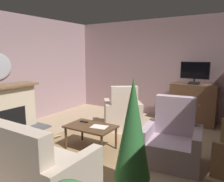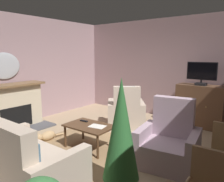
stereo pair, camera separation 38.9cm
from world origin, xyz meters
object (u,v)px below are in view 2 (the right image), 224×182
fireplace (13,108)px  wall_mirror_oval (4,66)px  sofa_floral (24,164)px  tv_cabinet (200,107)px  coffee_table (89,128)px  television (202,73)px  tv_remote (84,121)px  armchair_in_far_corner (169,144)px  cat (46,136)px  armchair_angled_to_table (126,114)px  potted_plant_small_fern_corner (121,133)px  folded_newspaper (97,126)px

fireplace → wall_mirror_oval: size_ratio=2.02×
fireplace → sofa_floral: size_ratio=0.99×
tv_cabinet → sofa_floral: (-1.17, -4.09, -0.18)m
fireplace → coffee_table: bearing=7.8°
television → tv_remote: (-1.54, -2.50, -0.88)m
armchair_in_far_corner → cat: (-2.43, -0.65, -0.23)m
fireplace → tv_cabinet: 4.61m
television → coffee_table: bearing=-116.4°
fireplace → armchair_angled_to_table: (2.12, 1.74, -0.18)m
fireplace → armchair_angled_to_table: size_ratio=1.31×
armchair_in_far_corner → potted_plant_small_fern_corner: potted_plant_small_fern_corner is taller
armchair_angled_to_table → potted_plant_small_fern_corner: 2.60m
television → cat: television is taller
fireplace → folded_newspaper: bearing=8.1°
tv_cabinet → coffee_table: size_ratio=1.21×
wall_mirror_oval → television: size_ratio=1.12×
tv_cabinet → coffee_table: (-1.29, -2.66, -0.09)m
tv_remote → armchair_in_far_corner: (1.69, 0.26, -0.14)m
sofa_floral → tv_remote: bearing=103.4°
fireplace → potted_plant_small_fern_corner: bearing=-6.8°
television → armchair_in_far_corner: bearing=-86.0°
sofa_floral → potted_plant_small_fern_corner: 1.42m
coffee_table → potted_plant_small_fern_corner: (1.25, -0.73, 0.40)m
tv_remote → potted_plant_small_fern_corner: bearing=-34.4°
coffee_table → armchair_in_far_corner: armchair_in_far_corner is taller
folded_newspaper → fireplace: bearing=177.2°
coffee_table → armchair_in_far_corner: 1.49m
potted_plant_small_fern_corner → armchair_in_far_corner: bearing=79.8°
fireplace → sofa_floral: 2.62m
armchair_in_far_corner → tv_cabinet: bearing=93.9°
tv_cabinet → sofa_floral: 4.25m
tv_cabinet → cat: size_ratio=1.70×
potted_plant_small_fern_corner → cat: size_ratio=2.31×
folded_newspaper → coffee_table: bearing=-179.2°
sofa_floral → armchair_angled_to_table: bearing=94.8°
fireplace → armchair_in_far_corner: fireplace is taller
tv_remote → cat: bearing=-157.8°
armchair_angled_to_table → potted_plant_small_fern_corner: bearing=-57.6°
coffee_table → fireplace: bearing=-172.2°
coffee_table → television: bearing=63.6°
armchair_in_far_corner → potted_plant_small_fern_corner: size_ratio=0.71×
coffee_table → armchair_angled_to_table: armchair_angled_to_table is taller
tv_cabinet → television: size_ratio=1.61×
tv_cabinet → armchair_in_far_corner: bearing=-86.1°
fireplace → tv_remote: (2.00, 0.41, -0.04)m
coffee_table → folded_newspaper: (0.17, 0.04, 0.06)m
armchair_in_far_corner → armchair_angled_to_table: armchair_angled_to_table is taller
folded_newspaper → armchair_in_far_corner: bearing=3.5°
wall_mirror_oval → armchair_in_far_corner: (3.94, 0.67, -1.19)m
cat → folded_newspaper: bearing=15.4°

